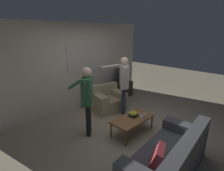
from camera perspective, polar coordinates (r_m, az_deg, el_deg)
ground_plane at (r=4.42m, az=5.24°, el=-14.04°), size 16.00×16.00×0.00m
wall_back at (r=5.40m, az=-11.08°, el=6.14°), size 5.20×0.08×2.55m
couch_blue at (r=3.22m, az=18.28°, el=-21.95°), size 1.89×0.96×0.80m
armchair_beige at (r=5.33m, az=-1.42°, el=-4.76°), size 1.03×0.94×0.74m
coffee_table at (r=4.13m, az=6.72°, el=-10.96°), size 1.04×0.53×0.38m
tv_stand at (r=6.33m, az=2.23°, el=-1.43°), size 1.04×0.47×0.53m
tv at (r=6.19m, az=2.26°, el=2.90°), size 0.71×0.76×0.45m
person_left_standing at (r=3.83m, az=-8.20°, el=-2.51°), size 0.51×0.78×1.58m
person_right_standing at (r=4.72m, az=3.78°, el=1.92°), size 0.54×0.78×1.66m
book_stack at (r=4.18m, az=6.95°, el=-9.34°), size 0.21×0.18×0.10m
soda_can at (r=4.10m, az=10.37°, el=-9.82°), size 0.07×0.07×0.13m
spare_remote at (r=4.19m, az=9.70°, el=-9.91°), size 0.11×0.13×0.02m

